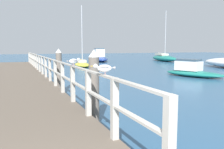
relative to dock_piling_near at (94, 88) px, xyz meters
The scene contains 10 objects.
pier_deck 9.06m from the dock_piling_near, 101.78° to the left, with size 3.09×27.02×0.55m, color brown.
pier_railing 8.85m from the dock_piling_near, 92.46° to the left, with size 0.12×25.54×1.12m.
dock_piling_near is the anchor object (origin of this frame).
dock_piling_far 5.28m from the dock_piling_near, 90.00° to the left, with size 0.29×0.29×2.13m.
seagull_foreground 1.97m from the dock_piling_near, 102.22° to the right, with size 0.46×0.25×0.21m.
seagull_background 1.10m from the dock_piling_near, 116.51° to the left, with size 0.47×0.24×0.21m.
boat_1 30.40m from the dock_piling_near, 69.85° to the left, with size 3.27×6.45×2.08m.
boat_2 20.86m from the dock_piling_near, 75.30° to the left, with size 2.32×5.13×6.83m.
boat_4 13.12m from the dock_piling_near, 37.02° to the left, with size 3.12×4.90×1.31m.
boat_5 32.51m from the dock_piling_near, 51.41° to the left, with size 3.52×7.89×7.85m.
Camera 1 is at (-0.16, -1.34, 2.20)m, focal length 37.58 mm.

